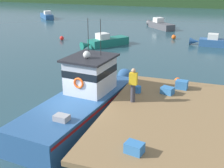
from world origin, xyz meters
TOP-DOWN VIEW (x-y plane):
  - ground_plane at (0.00, 0.00)m, footprint 200.00×200.00m
  - dock at (4.80, 0.00)m, footprint 6.00×9.00m
  - main_fishing_boat at (0.26, 0.76)m, footprint 3.38×9.94m
  - crate_single_by_cleat at (4.09, 2.29)m, footprint 0.71×0.61m
  - crate_stack_near_edge at (4.68, 3.24)m, footprint 0.64×0.50m
  - crate_single_far at (3.89, -3.28)m, footprint 0.67×0.55m
  - bait_bucket at (2.67, 1.96)m, footprint 0.32×0.32m
  - deckhand_by_the_boat at (2.72, 0.78)m, footprint 0.36×0.22m
  - moored_boat_mid_harbor at (-20.78, 32.27)m, footprint 4.32×4.38m
  - moored_boat_off_the_point at (6.30, 19.71)m, footprint 4.99×1.39m
  - moored_boat_outer_mooring at (-1.10, 28.69)m, footprint 4.60×4.77m
  - moored_boat_far_right at (-4.33, 16.14)m, footprint 3.95×4.96m
  - mooring_buoy_channel_marker at (4.06, 7.18)m, footprint 0.45×0.45m
  - mooring_buoy_inshore at (1.75, 21.97)m, footprint 0.50×0.50m
  - mooring_buoy_outer at (-9.96, 17.27)m, footprint 0.46×0.46m
  - far_shoreline at (0.00, 62.00)m, footprint 120.00×8.00m

SIDE VIEW (x-z plane):
  - ground_plane at x=0.00m, z-range 0.00..0.00m
  - mooring_buoy_channel_marker at x=4.06m, z-range 0.00..0.45m
  - mooring_buoy_outer at x=-9.96m, z-range 0.00..0.46m
  - mooring_buoy_inshore at x=1.75m, z-range 0.00..0.50m
  - moored_boat_off_the_point at x=6.30m, z-range -0.20..1.06m
  - moored_boat_mid_harbor at x=-20.78m, z-range -0.20..1.10m
  - moored_boat_far_right at x=-4.33m, z-range -0.21..1.14m
  - moored_boat_outer_mooring at x=-1.10m, z-range -0.22..1.19m
  - main_fishing_boat at x=0.26m, z-range -1.39..3.41m
  - dock at x=4.80m, z-range 0.47..1.67m
  - far_shoreline at x=0.00m, z-range 0.00..2.40m
  - bait_bucket at x=2.67m, z-range 1.20..1.54m
  - crate_single_by_cleat at x=4.09m, z-range 1.20..1.55m
  - crate_single_far at x=3.89m, z-range 1.20..1.57m
  - crate_stack_near_edge at x=4.68m, z-range 1.20..1.65m
  - deckhand_by_the_boat at x=2.72m, z-range 1.24..2.87m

